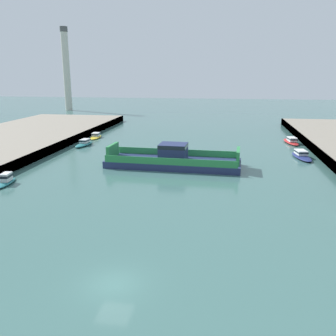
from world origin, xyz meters
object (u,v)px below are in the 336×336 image
at_px(moored_boat_mid_left, 301,155).
at_px(moored_boat_far_left, 6,180).
at_px(moored_boat_far_right, 291,141).
at_px(chain_ferry, 173,160).
at_px(smokestack_distant_a, 66,67).
at_px(moored_boat_upstream_b, 96,136).
at_px(moored_boat_upstream_a, 84,143).

distance_m(moored_boat_mid_left, moored_boat_far_left, 49.10).
xyz_separation_m(moored_boat_mid_left, moored_boat_far_right, (0.65, 14.40, 0.01)).
xyz_separation_m(chain_ferry, moored_boat_far_right, (22.70, 23.97, -0.61)).
distance_m(moored_boat_mid_left, smokestack_distant_a, 109.81).
bearing_deg(chain_ferry, moored_boat_upstream_b, 132.40).
bearing_deg(moored_boat_far_left, moored_boat_far_right, 40.11).
xyz_separation_m(moored_boat_mid_left, moored_boat_far_left, (-43.49, -22.78, 0.07)).
bearing_deg(moored_boat_far_right, moored_boat_upstream_b, 179.88).
distance_m(moored_boat_far_right, moored_boat_upstream_b, 44.67).
height_order(chain_ferry, moored_boat_far_right, chain_ferry).
bearing_deg(moored_boat_upstream_b, moored_boat_far_right, -0.12).
bearing_deg(moored_boat_far_left, moored_boat_upstream_a, 89.27).
height_order(moored_boat_far_right, smokestack_distant_a, smokestack_distant_a).
relative_size(moored_boat_far_right, moored_boat_upstream_a, 1.18).
relative_size(moored_boat_far_right, moored_boat_upstream_b, 1.26).
xyz_separation_m(moored_boat_far_left, moored_boat_far_right, (44.14, 37.18, -0.06)).
bearing_deg(moored_boat_upstream_a, moored_boat_mid_left, -6.64).
height_order(moored_boat_far_left, smokestack_distant_a, smokestack_distant_a).
distance_m(moored_boat_mid_left, moored_boat_upstream_b, 46.34).
height_order(moored_boat_upstream_a, smokestack_distant_a, smokestack_distant_a).
bearing_deg(moored_boat_far_left, chain_ferry, 31.64).
xyz_separation_m(chain_ferry, moored_boat_far_left, (-21.44, -13.21, -0.55)).
xyz_separation_m(moored_boat_far_left, moored_boat_upstream_b, (-0.53, 37.27, -0.15)).
xyz_separation_m(moored_boat_upstream_a, smokestack_distant_a, (-34.48, 70.82, 16.81)).
height_order(chain_ferry, smokestack_distant_a, smokestack_distant_a).
bearing_deg(moored_boat_mid_left, moored_boat_upstream_b, 161.78).
relative_size(chain_ferry, smokestack_distant_a, 0.68).
height_order(moored_boat_mid_left, smokestack_distant_a, smokestack_distant_a).
bearing_deg(chain_ferry, moored_boat_far_right, 46.55).
bearing_deg(smokestack_distant_a, moored_boat_far_right, -38.13).
bearing_deg(moored_boat_mid_left, chain_ferry, -156.55).
bearing_deg(moored_boat_far_left, moored_boat_upstream_b, 90.81).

